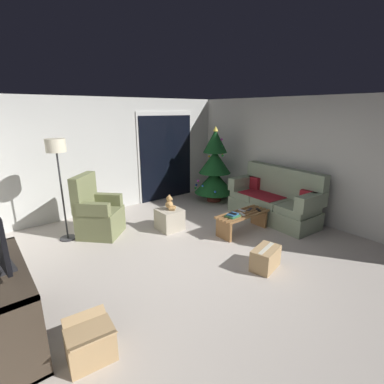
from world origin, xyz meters
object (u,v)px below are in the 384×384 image
(couch, at_px, (275,201))
(ottoman, at_px, (170,219))
(media_shelf, at_px, (6,310))
(remote_white, at_px, (242,214))
(remote_silver, at_px, (242,210))
(book_stack, at_px, (233,215))
(cell_phone, at_px, (233,213))
(cardboard_box_taped_mid_floor, at_px, (265,258))
(christmas_tree, at_px, (215,169))
(teddy_bear_honey, at_px, (170,203))
(coffee_table, at_px, (242,219))
(remote_black, at_px, (258,210))
(remote_graphite, at_px, (250,209))
(floor_lamp, at_px, (57,156))
(cardboard_box_open_near_shelf, at_px, (91,345))
(armchair, at_px, (97,214))

(couch, bearing_deg, ottoman, 155.80)
(media_shelf, bearing_deg, remote_white, 4.79)
(remote_silver, distance_m, book_stack, 0.37)
(cell_phone, distance_m, media_shelf, 3.53)
(remote_silver, xyz_separation_m, cardboard_box_taped_mid_floor, (-0.77, -1.15, -0.23))
(remote_silver, height_order, christmas_tree, christmas_tree)
(remote_white, relative_size, cell_phone, 1.08)
(teddy_bear_honey, bearing_deg, cardboard_box_taped_mid_floor, -81.88)
(coffee_table, bearing_deg, remote_black, -15.22)
(couch, xyz_separation_m, ottoman, (-2.04, 0.92, -0.20))
(remote_graphite, xyz_separation_m, remote_black, (0.11, -0.12, 0.00))
(teddy_bear_honey, bearing_deg, floor_lamp, 155.00)
(remote_white, xyz_separation_m, cell_phone, (-0.21, 0.04, 0.05))
(cell_phone, bearing_deg, book_stack, 46.45)
(teddy_bear_honey, bearing_deg, coffee_table, -44.15)
(remote_silver, xyz_separation_m, book_stack, (-0.35, -0.09, 0.02))
(remote_graphite, bearing_deg, cardboard_box_taped_mid_floor, 122.45)
(remote_graphite, relative_size, cardboard_box_open_near_shelf, 0.33)
(remote_silver, xyz_separation_m, ottoman, (-1.07, 0.89, -0.19))
(book_stack, distance_m, cardboard_box_open_near_shelf, 3.16)
(book_stack, bearing_deg, floor_lamp, 143.63)
(cardboard_box_taped_mid_floor, bearing_deg, floor_lamp, 125.05)
(floor_lamp, bearing_deg, cell_phone, -36.60)
(remote_graphite, distance_m, cell_phone, 0.53)
(remote_silver, bearing_deg, floor_lamp, 146.97)
(cell_phone, xyz_separation_m, media_shelf, (-3.51, -0.35, -0.06))
(remote_graphite, distance_m, cardboard_box_taped_mid_floor, 1.46)
(cell_phone, distance_m, cardboard_box_taped_mid_floor, 1.16)
(coffee_table, xyz_separation_m, teddy_bear_honey, (-0.99, 0.96, 0.27))
(coffee_table, xyz_separation_m, media_shelf, (-3.81, -0.37, 0.13))
(coffee_table, bearing_deg, ottoman, 135.85)
(media_shelf, height_order, teddy_bear_honey, media_shelf)
(coffee_table, height_order, ottoman, ottoman)
(armchair, relative_size, cardboard_box_open_near_shelf, 2.37)
(remote_white, distance_m, floor_lamp, 3.35)
(couch, relative_size, media_shelf, 1.42)
(remote_graphite, xyz_separation_m, remote_silver, (-0.16, 0.05, 0.00))
(media_shelf, bearing_deg, remote_black, 3.86)
(remote_white, height_order, media_shelf, media_shelf)
(remote_graphite, relative_size, armchair, 0.14)
(floor_lamp, bearing_deg, cardboard_box_open_near_shelf, -101.46)
(remote_graphite, xyz_separation_m, cardboard_box_taped_mid_floor, (-0.93, -1.10, -0.23))
(remote_silver, distance_m, armchair, 2.69)
(remote_black, height_order, book_stack, book_stack)
(christmas_tree, height_order, cardboard_box_open_near_shelf, christmas_tree)
(floor_lamp, bearing_deg, book_stack, -36.37)
(coffee_table, bearing_deg, remote_graphite, 7.95)
(ottoman, bearing_deg, coffee_table, -44.15)
(armchair, bearing_deg, christmas_tree, 3.04)
(remote_silver, relative_size, christmas_tree, 0.08)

